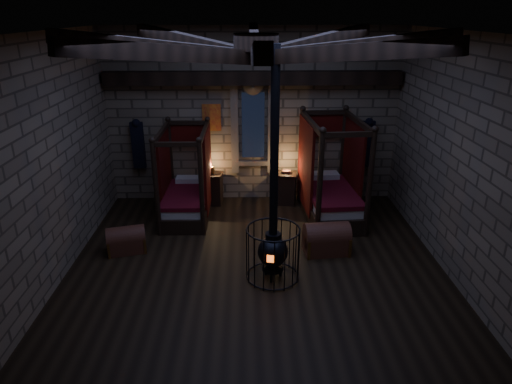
{
  "coord_description": "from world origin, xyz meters",
  "views": [
    {
      "loc": [
        -0.16,
        -7.42,
        4.51
      ],
      "look_at": [
        0.01,
        0.6,
        1.3
      ],
      "focal_mm": 32.0,
      "sensor_mm": 36.0,
      "label": 1
    }
  ],
  "objects_px": {
    "bed_left": "(187,195)",
    "trunk_right": "(326,239)",
    "bed_right": "(330,192)",
    "stove": "(273,248)",
    "trunk_left": "(126,240)"
  },
  "relations": [
    {
      "from": "bed_right",
      "to": "stove",
      "type": "relative_size",
      "value": 0.57
    },
    {
      "from": "bed_left",
      "to": "trunk_right",
      "type": "bearing_deg",
      "value": -31.14
    },
    {
      "from": "trunk_left",
      "to": "bed_right",
      "type": "bearing_deg",
      "value": 5.76
    },
    {
      "from": "bed_left",
      "to": "trunk_right",
      "type": "distance_m",
      "value": 3.5
    },
    {
      "from": "trunk_right",
      "to": "bed_right",
      "type": "bearing_deg",
      "value": 73.48
    },
    {
      "from": "bed_left",
      "to": "trunk_right",
      "type": "height_order",
      "value": "bed_left"
    },
    {
      "from": "stove",
      "to": "bed_left",
      "type": "bearing_deg",
      "value": 135.01
    },
    {
      "from": "stove",
      "to": "bed_right",
      "type": "bearing_deg",
      "value": 72.33
    },
    {
      "from": "bed_left",
      "to": "stove",
      "type": "height_order",
      "value": "stove"
    },
    {
      "from": "trunk_right",
      "to": "stove",
      "type": "relative_size",
      "value": 0.23
    },
    {
      "from": "bed_right",
      "to": "stove",
      "type": "distance_m",
      "value": 3.07
    },
    {
      "from": "bed_right",
      "to": "bed_left",
      "type": "bearing_deg",
      "value": 175.05
    },
    {
      "from": "trunk_left",
      "to": "trunk_right",
      "type": "bearing_deg",
      "value": -16.89
    },
    {
      "from": "bed_left",
      "to": "stove",
      "type": "distance_m",
      "value": 3.32
    },
    {
      "from": "bed_right",
      "to": "trunk_left",
      "type": "distance_m",
      "value": 4.66
    }
  ]
}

